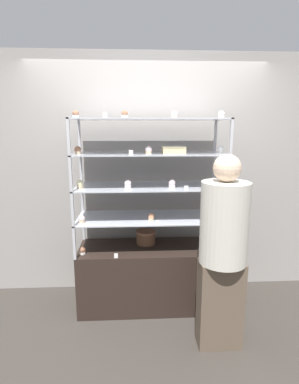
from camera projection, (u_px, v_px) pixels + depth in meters
The scene contains 31 objects.
ground_plane at pixel (150, 303), 3.17m from camera, with size 20.00×20.00×0.00m, color #38332D.
back_wall at pixel (148, 176), 3.31m from camera, with size 8.00×0.05×2.60m.
display_base at pixel (150, 276), 3.11m from camera, with size 1.42×0.54×0.64m.
display_riser_lower at pixel (150, 219), 2.98m from camera, with size 1.42×0.54×0.32m.
display_riser_middle at pixel (150, 187), 2.92m from camera, with size 1.42×0.54×0.32m.
display_riser_upper at pixel (150, 155), 2.85m from camera, with size 1.42×0.54×0.32m.
display_riser_top at pixel (150, 120), 2.79m from camera, with size 1.42×0.54×0.32m.
layer_cake_centerpiece at pixel (146, 237), 3.12m from camera, with size 0.20×0.20×0.14m.
sheet_cake_frosted at pixel (174, 150), 2.80m from camera, with size 0.21×0.15×0.06m.
cupcake_0 at pixel (82, 251), 2.87m from camera, with size 0.06×0.06×0.07m.
cupcake_1 at pixel (214, 245), 3.02m from camera, with size 0.06×0.06×0.07m.
price_tag_0 at pixel (116, 256), 2.78m from camera, with size 0.04×0.00×0.04m.
cupcake_2 at pixel (82, 219), 2.80m from camera, with size 0.06×0.06×0.07m.
cupcake_3 at pixel (151, 217), 2.87m from camera, with size 0.06×0.06×0.07m.
cupcake_4 at pixel (217, 216), 2.91m from camera, with size 0.06×0.06×0.07m.
price_tag_1 at pixel (158, 222), 2.73m from camera, with size 0.04×0.00×0.04m.
cupcake_5 at pixel (80, 184), 2.77m from camera, with size 0.06×0.06×0.08m.
cupcake_6 at pixel (128, 184), 2.77m from camera, with size 0.06×0.06×0.08m.
cupcake_7 at pixel (172, 184), 2.80m from camera, with size 0.06×0.06×0.08m.
cupcake_8 at pixel (217, 182), 2.90m from camera, with size 0.06×0.06×0.08m.
price_tag_2 at pixel (186, 188), 2.68m from camera, with size 0.04×0.00×0.04m.
cupcake_9 at pixel (78, 150), 2.72m from camera, with size 0.06×0.06×0.07m.
cupcake_10 at pixel (149, 150), 2.74m from camera, with size 0.06×0.06×0.07m.
cupcake_11 at pixel (221, 150), 2.81m from camera, with size 0.06×0.06×0.07m.
price_tag_3 at pixel (131, 153), 2.59m from camera, with size 0.04×0.00×0.04m.
cupcake_12 at pixel (76, 114), 2.65m from camera, with size 0.06×0.06×0.07m.
cupcake_13 at pixel (125, 114), 2.62m from camera, with size 0.06×0.06×0.07m.
cupcake_14 at pixel (175, 115), 2.73m from camera, with size 0.06×0.06×0.07m.
cupcake_15 at pixel (221, 115), 2.73m from camera, with size 0.06×0.06×0.07m.
price_tag_4 at pixel (105, 115), 2.51m from camera, with size 0.04×0.00×0.04m.
customer_figure at pixel (223, 249), 2.40m from camera, with size 0.38×0.38×1.63m.
Camera 1 is at (-0.15, -2.86, 1.81)m, focal length 28.00 mm.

